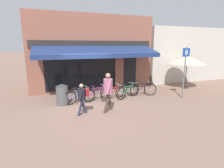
% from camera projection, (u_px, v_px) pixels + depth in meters
% --- Properties ---
extents(ground_plane, '(160.00, 160.00, 0.00)m').
position_uv_depth(ground_plane, '(93.00, 105.00, 8.55)').
color(ground_plane, '#846656').
extents(shop_front, '(7.99, 4.67, 4.74)m').
position_uv_depth(shop_front, '(90.00, 52.00, 12.21)').
color(shop_front, '#8E5647').
rests_on(shop_front, ground_plane).
extents(neighbour_building, '(7.43, 4.00, 4.19)m').
position_uv_depth(neighbour_building, '(177.00, 54.00, 15.38)').
color(neighbour_building, beige).
rests_on(neighbour_building, ground_plane).
extents(bike_rack_rail, '(4.19, 0.04, 0.57)m').
position_uv_depth(bike_rack_rail, '(113.00, 89.00, 9.65)').
color(bike_rack_rail, '#47494F').
rests_on(bike_rack_rail, ground_plane).
extents(bicycle_blue, '(1.68, 0.52, 0.84)m').
position_uv_depth(bicycle_blue, '(79.00, 96.00, 8.73)').
color(bicycle_blue, black).
rests_on(bicycle_blue, ground_plane).
extents(bicycle_purple, '(1.68, 0.77, 0.84)m').
position_uv_depth(bicycle_purple, '(97.00, 93.00, 9.25)').
color(bicycle_purple, black).
rests_on(bicycle_purple, ground_plane).
extents(bicycle_red, '(1.59, 0.70, 0.80)m').
position_uv_depth(bicycle_red, '(113.00, 93.00, 9.38)').
color(bicycle_red, black).
rests_on(bicycle_red, ground_plane).
extents(bicycle_green, '(1.61, 0.82, 0.81)m').
position_uv_depth(bicycle_green, '(128.00, 91.00, 9.69)').
color(bicycle_green, black).
rests_on(bicycle_green, ground_plane).
extents(bicycle_black, '(1.69, 0.67, 0.88)m').
position_uv_depth(bicycle_black, '(141.00, 89.00, 10.10)').
color(bicycle_black, black).
rests_on(bicycle_black, ground_plane).
extents(pedestrian_adult, '(0.57, 0.71, 1.72)m').
position_uv_depth(pedestrian_adult, '(108.00, 89.00, 7.55)').
color(pedestrian_adult, '#47382D').
rests_on(pedestrian_adult, ground_plane).
extents(pedestrian_child, '(0.53, 0.52, 1.34)m').
position_uv_depth(pedestrian_child, '(82.00, 96.00, 7.24)').
color(pedestrian_child, '#282D47').
rests_on(pedestrian_child, ground_plane).
extents(litter_bin, '(0.58, 0.58, 1.05)m').
position_uv_depth(litter_bin, '(62.00, 94.00, 8.50)').
color(litter_bin, '#515459').
rests_on(litter_bin, ground_plane).
extents(parking_sign, '(0.44, 0.07, 2.78)m').
position_uv_depth(parking_sign, '(185.00, 68.00, 9.30)').
color(parking_sign, slate).
rests_on(parking_sign, ground_plane).
extents(cafe_parasol, '(2.36, 2.36, 2.18)m').
position_uv_depth(cafe_parasol, '(187.00, 60.00, 11.58)').
color(cafe_parasol, '#4C3D2D').
rests_on(cafe_parasol, ground_plane).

